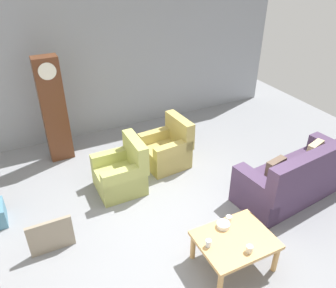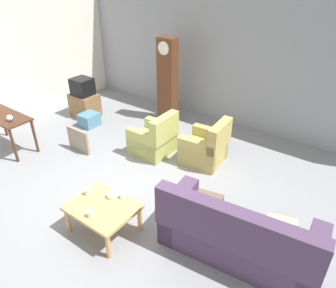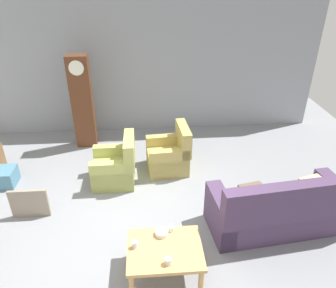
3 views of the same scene
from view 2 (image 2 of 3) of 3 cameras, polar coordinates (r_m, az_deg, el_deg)
ground_plane at (r=5.69m, az=-7.21°, el=-8.64°), size 10.40×10.40×0.00m
garage_door_wall at (r=7.68m, az=11.03°, el=15.08°), size 8.40×0.16×3.20m
pegboard_wall_left at (r=8.42m, az=-27.98°, el=12.38°), size 0.12×6.40×2.88m
couch_floral at (r=4.51m, az=12.42°, el=-15.93°), size 2.18×1.11×1.04m
armchair_olive_near at (r=6.58m, az=-2.53°, el=0.71°), size 0.79×0.76×0.92m
armchair_olive_far at (r=6.33m, az=6.79°, el=-0.77°), size 0.85×0.82×0.92m
coffee_table_wood at (r=4.82m, az=-11.68°, el=-11.47°), size 0.96×0.76×0.46m
console_table_dark at (r=7.41m, az=-27.31°, el=3.85°), size 1.30×0.56×0.78m
grandfather_clock at (r=7.78m, az=-0.10°, el=11.36°), size 0.44×0.30×2.03m
tv_stand_cabinet at (r=8.51m, az=-14.69°, el=6.78°), size 0.68×0.52×0.58m
tv_crt at (r=8.33m, az=-15.14°, el=9.92°), size 0.48×0.44×0.42m
framed_picture_leaning at (r=6.92m, az=-15.79°, el=0.63°), size 0.60×0.05×0.51m
storage_box_blue at (r=7.99m, az=-13.97°, el=4.26°), size 0.39×0.43×0.32m
glass_dome_cloche at (r=7.01m, az=-26.57°, el=4.21°), size 0.12×0.12×0.12m
cup_white_porcelain at (r=4.84m, az=-8.25°, el=-9.22°), size 0.08×0.08×0.07m
cup_blue_rimmed at (r=5.00m, az=-14.41°, el=-8.34°), size 0.07×0.07×0.10m
cup_cream_tall at (r=4.62m, az=-13.85°, el=-12.08°), size 0.09×0.09×0.09m
bowl_white_stacked at (r=4.89m, az=-9.94°, el=-9.03°), size 0.18×0.18×0.06m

